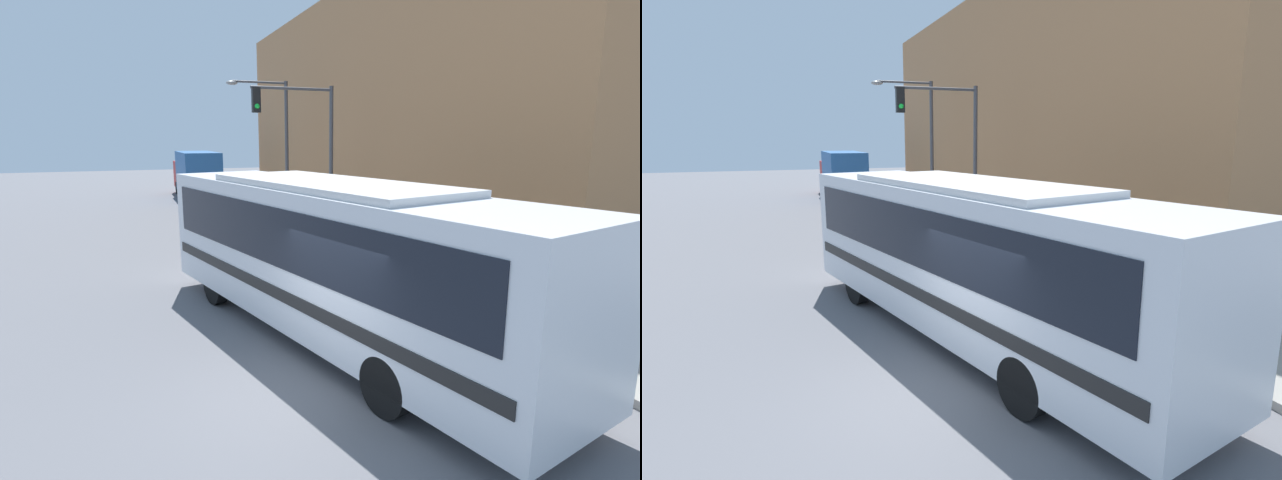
% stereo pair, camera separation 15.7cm
% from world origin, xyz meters
% --- Properties ---
extents(ground_plane, '(120.00, 120.00, 0.00)m').
position_xyz_m(ground_plane, '(0.00, 0.00, 0.00)').
color(ground_plane, slate).
extents(sidewalk, '(2.46, 70.00, 0.15)m').
position_xyz_m(sidewalk, '(5.73, 20.00, 0.08)').
color(sidewalk, gray).
rests_on(sidewalk, ground_plane).
extents(building_facade, '(6.00, 28.04, 10.52)m').
position_xyz_m(building_facade, '(9.96, 15.02, 5.26)').
color(building_facade, '#B27A4C').
rests_on(building_facade, ground_plane).
extents(city_bus, '(4.82, 10.96, 3.25)m').
position_xyz_m(city_bus, '(1.23, 2.03, 1.86)').
color(city_bus, silver).
rests_on(city_bus, ground_plane).
extents(delivery_truck, '(2.26, 8.18, 3.12)m').
position_xyz_m(delivery_truck, '(2.19, 27.75, 1.69)').
color(delivery_truck, '#265999').
rests_on(delivery_truck, ground_plane).
extents(fire_hydrant, '(0.27, 0.37, 0.78)m').
position_xyz_m(fire_hydrant, '(5.10, 2.54, 0.54)').
color(fire_hydrant, '#999999').
rests_on(fire_hydrant, sidewalk).
extents(traffic_light_pole, '(3.28, 0.35, 5.87)m').
position_xyz_m(traffic_light_pole, '(4.19, 11.43, 4.14)').
color(traffic_light_pole, '#47474C').
rests_on(traffic_light_pole, sidewalk).
extents(parking_meter, '(0.14, 0.14, 1.22)m').
position_xyz_m(parking_meter, '(5.10, 9.70, 0.98)').
color(parking_meter, '#47474C').
rests_on(parking_meter, sidewalk).
extents(street_lamp, '(3.07, 0.28, 6.64)m').
position_xyz_m(street_lamp, '(4.89, 17.44, 4.19)').
color(street_lamp, '#47474C').
rests_on(street_lamp, sidewalk).
extents(pedestrian_near_corner, '(0.34, 0.34, 1.72)m').
position_xyz_m(pedestrian_near_corner, '(5.72, 12.65, 1.03)').
color(pedestrian_near_corner, slate).
rests_on(pedestrian_near_corner, sidewalk).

